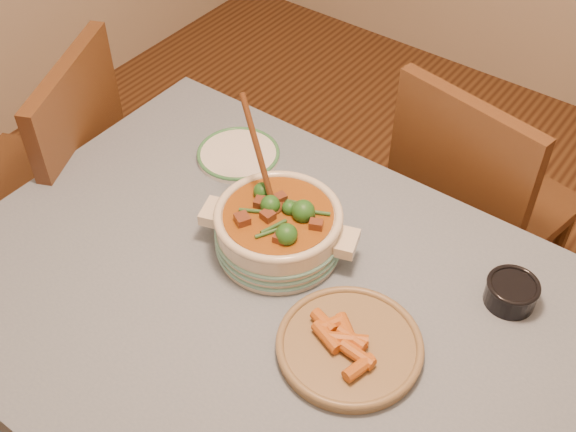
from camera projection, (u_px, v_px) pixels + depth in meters
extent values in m
cube|color=brown|center=(305.00, 331.00, 1.57)|extent=(1.60, 1.00, 0.05)
cube|color=slate|center=(306.00, 323.00, 1.55)|extent=(1.68, 1.08, 0.01)
cylinder|color=brown|center=(200.00, 207.00, 2.39)|extent=(0.07, 0.07, 0.70)
cylinder|color=beige|center=(279.00, 232.00, 1.66)|extent=(0.36, 0.36, 0.11)
torus|color=beige|center=(278.00, 215.00, 1.62)|extent=(0.29, 0.29, 0.02)
cube|color=beige|center=(347.00, 243.00, 1.61)|extent=(0.07, 0.09, 0.03)
cube|color=beige|center=(213.00, 212.00, 1.68)|extent=(0.07, 0.09, 0.03)
cylinder|color=#9C5316|center=(278.00, 217.00, 1.63)|extent=(0.25, 0.25, 0.02)
cylinder|color=white|center=(238.00, 155.00, 1.93)|extent=(0.25, 0.25, 0.02)
torus|color=#3B824E|center=(238.00, 153.00, 1.93)|extent=(0.22, 0.22, 0.01)
cylinder|color=black|center=(511.00, 293.00, 1.57)|extent=(0.14, 0.14, 0.06)
torus|color=black|center=(514.00, 285.00, 1.55)|extent=(0.12, 0.12, 0.01)
cylinder|color=black|center=(513.00, 288.00, 1.56)|extent=(0.09, 0.09, 0.01)
cylinder|color=olive|center=(349.00, 347.00, 1.49)|extent=(0.31, 0.31, 0.02)
torus|color=olive|center=(350.00, 344.00, 1.48)|extent=(0.31, 0.31, 0.02)
cube|color=brown|center=(486.00, 203.00, 2.22)|extent=(0.52, 0.52, 0.04)
cube|color=brown|center=(458.00, 174.00, 1.96)|extent=(0.44, 0.12, 0.48)
cylinder|color=brown|center=(554.00, 257.00, 2.38)|extent=(0.04, 0.04, 0.48)
cylinder|color=brown|center=(461.00, 199.00, 2.58)|extent=(0.04, 0.04, 0.48)
cylinder|color=brown|center=(484.00, 320.00, 2.20)|extent=(0.04, 0.04, 0.48)
cylinder|color=brown|center=(391.00, 252.00, 2.40)|extent=(0.04, 0.04, 0.48)
cube|color=brown|center=(36.00, 192.00, 2.24)|extent=(0.60, 0.60, 0.04)
cube|color=brown|center=(82.00, 139.00, 2.04)|extent=(0.23, 0.43, 0.49)
cylinder|color=brown|center=(27.00, 198.00, 2.57)|extent=(0.04, 0.04, 0.49)
cylinder|color=brown|center=(130.00, 214.00, 2.52)|extent=(0.04, 0.04, 0.49)
cylinder|color=brown|center=(85.00, 300.00, 2.24)|extent=(0.04, 0.04, 0.49)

